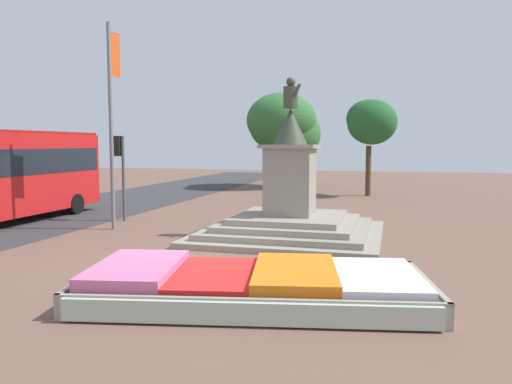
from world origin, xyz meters
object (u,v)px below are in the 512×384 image
object	(u,v)px
flower_planter	(252,285)
statue_monument	(290,209)
banner_pole	(111,120)
traffic_light_mid_block	(121,161)

from	to	relation	value
flower_planter	statue_monument	xyz separation A→B (m)	(-0.64, 6.93, 0.61)
banner_pole	flower_planter	bearing A→B (deg)	-43.20
flower_planter	traffic_light_mid_block	xyz separation A→B (m)	(-7.83, 8.48, 2.09)
traffic_light_mid_block	statue_monument	bearing A→B (deg)	-12.18
traffic_light_mid_block	banner_pole	distance (m)	2.52
flower_planter	statue_monument	bearing A→B (deg)	95.30
flower_planter	banner_pole	world-z (taller)	banner_pole
flower_planter	traffic_light_mid_block	bearing A→B (deg)	132.72
traffic_light_mid_block	banner_pole	bearing A→B (deg)	-67.47
statue_monument	traffic_light_mid_block	world-z (taller)	statue_monument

